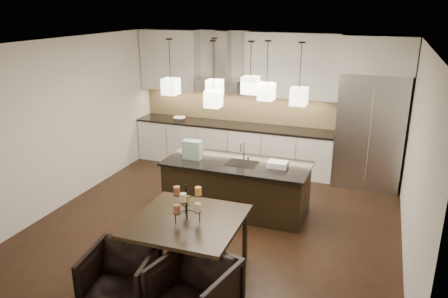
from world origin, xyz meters
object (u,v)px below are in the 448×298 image
(refrigerator, at_px, (370,130))
(dining_table, at_px, (188,247))
(armchair_right, at_px, (194,293))
(armchair_left, at_px, (121,278))
(island_body, at_px, (236,187))

(refrigerator, bearing_deg, dining_table, -116.63)
(armchair_right, bearing_deg, armchair_left, -166.69)
(armchair_left, distance_m, armchair_right, 0.91)
(dining_table, height_order, armchair_right, dining_table)
(refrigerator, relative_size, dining_table, 1.63)
(island_body, relative_size, armchair_left, 2.99)
(refrigerator, height_order, armchair_left, refrigerator)
(dining_table, distance_m, armchair_right, 0.90)
(refrigerator, relative_size, armchair_left, 2.78)
(island_body, height_order, dining_table, island_body)
(island_body, xyz_separation_m, armchair_right, (0.45, -2.76, -0.03))
(refrigerator, bearing_deg, island_body, -135.79)
(island_body, height_order, armchair_left, island_body)
(refrigerator, height_order, dining_table, refrigerator)
(refrigerator, relative_size, armchair_right, 2.62)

